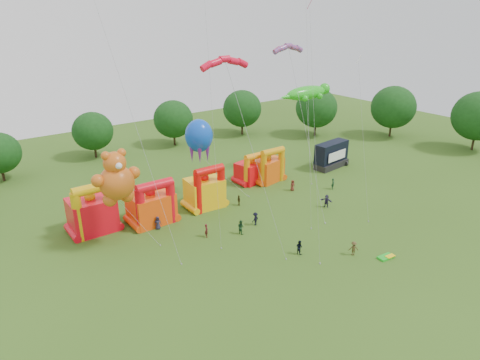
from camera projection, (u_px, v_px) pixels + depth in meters
ground at (358, 284)px, 45.53m from camera, size 160.00×160.00×0.00m
tree_ring at (352, 234)px, 43.00m from camera, size 124.29×126.40×12.07m
bouncy_castle_0 at (93, 213)px, 55.40m from camera, size 5.67×4.56×7.16m
bouncy_castle_1 at (152, 206)px, 57.87m from camera, size 5.74×4.63×6.51m
bouncy_castle_2 at (205, 191)px, 62.41m from camera, size 5.41×4.48×6.68m
bouncy_castle_3 at (251, 170)px, 71.58m from camera, size 5.16×4.45×5.42m
bouncy_castle_4 at (268, 168)px, 72.02m from camera, size 5.56×4.79×6.06m
stage_trailer at (331, 155)px, 78.31m from camera, size 7.47×3.50×4.76m
teddy_bear_kite at (126, 197)px, 50.14m from camera, size 6.71×4.52×12.66m
gecko_kite at (309, 134)px, 73.47m from camera, size 11.86×9.62×14.88m
octopus_kite at (216, 163)px, 65.79m from camera, size 7.31×8.17×11.99m
parafoil_kites at (193, 142)px, 47.21m from camera, size 27.95×17.01×30.85m
diamond_kites at (293, 117)px, 51.12m from camera, size 22.91×16.12×36.41m
folded_kite_bundle at (386, 257)px, 50.27m from camera, size 2.09×1.25×0.31m
spectator_0 at (158, 223)px, 56.57m from camera, size 1.05×0.87×1.83m
spectator_1 at (206, 230)px, 54.63m from camera, size 0.68×0.80×1.84m
spectator_2 at (241, 227)px, 55.45m from camera, size 0.86×1.03×1.90m
spectator_3 at (255, 219)px, 57.66m from camera, size 1.32×0.97×1.84m
spectator_4 at (239, 200)px, 63.49m from camera, size 0.66×1.03×1.63m
spectator_5 at (326, 201)px, 62.85m from camera, size 1.26×1.90×1.96m
spectator_6 at (293, 185)px, 68.58m from camera, size 0.93×0.66×1.80m
spectator_7 at (333, 184)px, 69.13m from camera, size 0.79×0.80×1.86m
spectator_8 at (299, 247)px, 50.89m from camera, size 0.77×0.94×1.78m
spectator_9 at (353, 248)px, 50.64m from camera, size 1.32×1.21×1.78m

